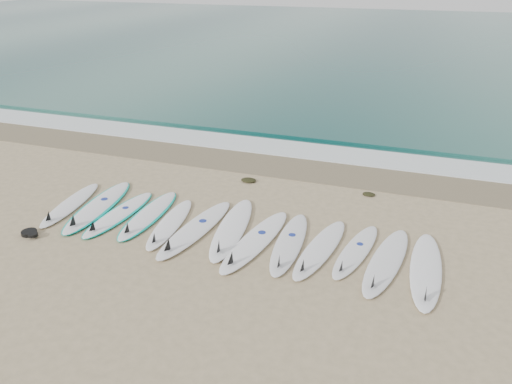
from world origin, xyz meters
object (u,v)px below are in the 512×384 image
(surfboard_6, at_px, (231,229))
(surfboard_12, at_px, (426,271))
(surfboard_0, at_px, (69,205))
(leash_coil, at_px, (30,233))

(surfboard_6, height_order, surfboard_12, surfboard_6)
(surfboard_0, xyz_separation_m, surfboard_6, (4.04, 0.15, 0.01))
(surfboard_0, relative_size, surfboard_6, 0.85)
(surfboard_0, relative_size, leash_coil, 5.45)
(surfboard_6, bearing_deg, surfboard_12, -11.57)
(surfboard_0, xyz_separation_m, leash_coil, (0.09, -1.39, -0.01))
(surfboard_12, bearing_deg, surfboard_0, 178.14)
(leash_coil, bearing_deg, surfboard_6, 21.30)
(surfboard_12, xyz_separation_m, leash_coil, (-7.93, -1.26, -0.01))
(surfboard_0, height_order, surfboard_12, surfboard_12)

